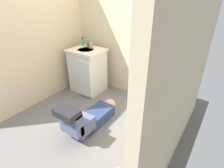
{
  "coord_description": "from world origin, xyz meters",
  "views": [
    {
      "loc": [
        1.43,
        -1.61,
        1.75
      ],
      "look_at": [
        0.04,
        0.41,
        0.45
      ],
      "focal_mm": 28.52,
      "sensor_mm": 36.0,
      "label": 1
    }
  ],
  "objects_px": {
    "soap_dispenser": "(83,42)",
    "toilet_paper_roll": "(151,148)",
    "bottle_amber": "(90,45)",
    "vanity_cabinet": "(88,70)",
    "paper_towel_roll": "(136,110)",
    "toiletry_bag": "(178,66)",
    "bottle_green": "(88,43)",
    "bottle_blue": "(88,45)",
    "tissue_box": "(167,64)",
    "faucet": "(91,45)",
    "person_plumber": "(88,117)",
    "toilet": "(164,93)"
  },
  "relations": [
    {
      "from": "soap_dispenser",
      "to": "toilet_paper_roll",
      "type": "relative_size",
      "value": 1.51
    },
    {
      "from": "bottle_amber",
      "to": "toilet_paper_roll",
      "type": "height_order",
      "value": "bottle_amber"
    },
    {
      "from": "vanity_cabinet",
      "to": "paper_towel_roll",
      "type": "xyz_separation_m",
      "value": [
        1.15,
        -0.24,
        -0.3
      ]
    },
    {
      "from": "soap_dispenser",
      "to": "toiletry_bag",
      "type": "bearing_deg",
      "value": 1.4
    },
    {
      "from": "bottle_green",
      "to": "bottle_blue",
      "type": "relative_size",
      "value": 1.19
    },
    {
      "from": "tissue_box",
      "to": "faucet",
      "type": "bearing_deg",
      "value": -179.07
    },
    {
      "from": "person_plumber",
      "to": "soap_dispenser",
      "type": "bearing_deg",
      "value": 133.64
    },
    {
      "from": "soap_dispenser",
      "to": "vanity_cabinet",
      "type": "bearing_deg",
      "value": -33.1
    },
    {
      "from": "faucet",
      "to": "toilet_paper_roll",
      "type": "xyz_separation_m",
      "value": [
        1.64,
        -0.89,
        -0.82
      ]
    },
    {
      "from": "tissue_box",
      "to": "soap_dispenser",
      "type": "bearing_deg",
      "value": -178.46
    },
    {
      "from": "faucet",
      "to": "soap_dispenser",
      "type": "bearing_deg",
      "value": -173.99
    },
    {
      "from": "vanity_cabinet",
      "to": "bottle_blue",
      "type": "distance_m",
      "value": 0.47
    },
    {
      "from": "toiletry_bag",
      "to": "bottle_green",
      "type": "relative_size",
      "value": 1.02
    },
    {
      "from": "faucet",
      "to": "toiletry_bag",
      "type": "relative_size",
      "value": 0.81
    },
    {
      "from": "toilet",
      "to": "bottle_blue",
      "type": "xyz_separation_m",
      "value": [
        -1.5,
        0.03,
        0.5
      ]
    },
    {
      "from": "toilet",
      "to": "bottle_green",
      "type": "bearing_deg",
      "value": 176.84
    },
    {
      "from": "vanity_cabinet",
      "to": "soap_dispenser",
      "type": "xyz_separation_m",
      "value": [
        -0.19,
        0.13,
        0.47
      ]
    },
    {
      "from": "vanity_cabinet",
      "to": "bottle_amber",
      "type": "distance_m",
      "value": 0.47
    },
    {
      "from": "person_plumber",
      "to": "bottle_green",
      "type": "distance_m",
      "value": 1.47
    },
    {
      "from": "vanity_cabinet",
      "to": "bottle_amber",
      "type": "height_order",
      "value": "bottle_amber"
    },
    {
      "from": "paper_towel_roll",
      "to": "faucet",
      "type": "bearing_deg",
      "value": 161.51
    },
    {
      "from": "vanity_cabinet",
      "to": "toiletry_bag",
      "type": "height_order",
      "value": "toiletry_bag"
    },
    {
      "from": "bottle_green",
      "to": "paper_towel_roll",
      "type": "bearing_deg",
      "value": -17.81
    },
    {
      "from": "vanity_cabinet",
      "to": "soap_dispenser",
      "type": "distance_m",
      "value": 0.52
    },
    {
      "from": "bottle_green",
      "to": "toilet_paper_roll",
      "type": "height_order",
      "value": "bottle_green"
    },
    {
      "from": "soap_dispenser",
      "to": "bottle_blue",
      "type": "bearing_deg",
      "value": -7.12
    },
    {
      "from": "toilet",
      "to": "tissue_box",
      "type": "distance_m",
      "value": 0.44
    },
    {
      "from": "toilet",
      "to": "toilet_paper_roll",
      "type": "distance_m",
      "value": 0.9
    },
    {
      "from": "tissue_box",
      "to": "paper_towel_roll",
      "type": "bearing_deg",
      "value": -121.88
    },
    {
      "from": "toilet",
      "to": "vanity_cabinet",
      "type": "distance_m",
      "value": 1.46
    },
    {
      "from": "toiletry_bag",
      "to": "bottle_blue",
      "type": "bearing_deg",
      "value": -177.79
    },
    {
      "from": "soap_dispenser",
      "to": "tissue_box",
      "type": "bearing_deg",
      "value": 1.54
    },
    {
      "from": "bottle_blue",
      "to": "bottle_green",
      "type": "bearing_deg",
      "value": 139.04
    },
    {
      "from": "person_plumber",
      "to": "tissue_box",
      "type": "xyz_separation_m",
      "value": [
        0.69,
        1.0,
        0.62
      ]
    },
    {
      "from": "soap_dispenser",
      "to": "bottle_green",
      "type": "xyz_separation_m",
      "value": [
        0.08,
        0.04,
        -0.01
      ]
    },
    {
      "from": "paper_towel_roll",
      "to": "bottle_blue",
      "type": "bearing_deg",
      "value": 163.78
    },
    {
      "from": "paper_towel_roll",
      "to": "toilet_paper_roll",
      "type": "relative_size",
      "value": 2.08
    },
    {
      "from": "tissue_box",
      "to": "paper_towel_roll",
      "type": "relative_size",
      "value": 0.96
    },
    {
      "from": "tissue_box",
      "to": "toilet_paper_roll",
      "type": "distance_m",
      "value": 1.2
    },
    {
      "from": "toilet",
      "to": "vanity_cabinet",
      "type": "height_order",
      "value": "vanity_cabinet"
    },
    {
      "from": "soap_dispenser",
      "to": "paper_towel_roll",
      "type": "height_order",
      "value": "soap_dispenser"
    },
    {
      "from": "vanity_cabinet",
      "to": "faucet",
      "type": "xyz_separation_m",
      "value": [
        -0.0,
        0.15,
        0.45
      ]
    },
    {
      "from": "person_plumber",
      "to": "tissue_box",
      "type": "relative_size",
      "value": 4.84
    },
    {
      "from": "soap_dispenser",
      "to": "bottle_green",
      "type": "height_order",
      "value": "soap_dispenser"
    },
    {
      "from": "vanity_cabinet",
      "to": "paper_towel_roll",
      "type": "bearing_deg",
      "value": -11.79
    },
    {
      "from": "vanity_cabinet",
      "to": "bottle_blue",
      "type": "xyz_separation_m",
      "value": [
        -0.04,
        0.11,
        0.45
      ]
    },
    {
      "from": "toiletry_bag",
      "to": "bottle_green",
      "type": "xyz_separation_m",
      "value": [
        -1.67,
        -0.0,
        0.08
      ]
    },
    {
      "from": "toilet",
      "to": "vanity_cabinet",
      "type": "xyz_separation_m",
      "value": [
        -1.45,
        -0.08,
        0.05
      ]
    },
    {
      "from": "bottle_amber",
      "to": "toilet_paper_roll",
      "type": "relative_size",
      "value": 1.08
    },
    {
      "from": "person_plumber",
      "to": "tissue_box",
      "type": "bearing_deg",
      "value": 55.29
    }
  ]
}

